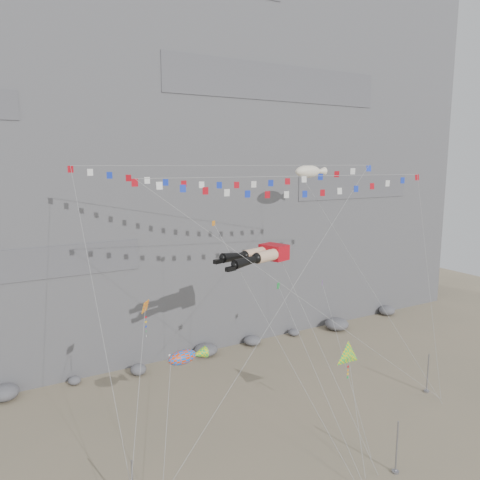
{
  "coord_description": "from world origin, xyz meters",
  "views": [
    {
      "loc": [
        -20.9,
        -27.54,
        21.26
      ],
      "look_at": [
        -0.18,
        9.0,
        14.18
      ],
      "focal_mm": 35.0,
      "sensor_mm": 36.0,
      "label": 1
    }
  ],
  "objects": [
    {
      "name": "harlequin_kite",
      "position": [
        -11.42,
        2.26,
        11.43
      ],
      "size": [
        4.89,
        8.29,
        14.14
      ],
      "color": "red",
      "rests_on": "ground"
    },
    {
      "name": "small_kite_a",
      "position": [
        -2.75,
        8.49,
        15.35
      ],
      "size": [
        2.99,
        16.77,
        22.78
      ],
      "color": "orange",
      "rests_on": "ground"
    },
    {
      "name": "flag_banner_lower",
      "position": [
        1.95,
        3.47,
        20.03
      ],
      "size": [
        26.12,
        7.05,
        24.25
      ],
      "color": "#B50B16",
      "rests_on": "ground"
    },
    {
      "name": "flag_banner_upper",
      "position": [
        -1.89,
        8.11,
        20.88
      ],
      "size": [
        24.57,
        16.52,
        27.1
      ],
      "color": "#B50B16",
      "rests_on": "ground"
    },
    {
      "name": "blimp_windsock",
      "position": [
        9.83,
        12.12,
        20.16
      ],
      "size": [
        6.05,
        16.1,
        25.52
      ],
      "color": "white",
      "rests_on": "ground"
    },
    {
      "name": "talus_boulders",
      "position": [
        0.0,
        17.0,
        0.6
      ],
      "size": [
        60.0,
        3.0,
        1.2
      ],
      "primitive_type": null,
      "color": "slate",
      "rests_on": "ground"
    },
    {
      "name": "anchor_pole_right",
      "position": [
        14.3,
        -0.76,
        1.86
      ],
      "size": [
        0.12,
        0.12,
        3.72
      ],
      "primitive_type": "cylinder",
      "color": "gray",
      "rests_on": "ground"
    },
    {
      "name": "ground",
      "position": [
        0.0,
        0.0,
        0.0
      ],
      "size": [
        120.0,
        120.0,
        0.0
      ],
      "primitive_type": "plane",
      "color": "gray",
      "rests_on": "ground"
    },
    {
      "name": "anchor_pole_center",
      "position": [
        2.84,
        -7.45,
        1.93
      ],
      "size": [
        0.12,
        0.12,
        3.86
      ],
      "primitive_type": "cylinder",
      "color": "gray",
      "rests_on": "ground"
    },
    {
      "name": "fish_windsock",
      "position": [
        -8.85,
        2.15,
        7.31
      ],
      "size": [
        6.13,
        7.29,
        10.6
      ],
      "color": "#E5400B",
      "rests_on": "ground"
    },
    {
      "name": "small_kite_b",
      "position": [
        6.5,
        5.16,
        9.82
      ],
      "size": [
        4.61,
        11.46,
        15.34
      ],
      "color": "purple",
      "rests_on": "ground"
    },
    {
      "name": "delta_kite",
      "position": [
        3.49,
        -1.75,
        6.24
      ],
      "size": [
        4.22,
        5.5,
        8.61
      ],
      "color": "yellow",
      "rests_on": "ground"
    },
    {
      "name": "cliff",
      "position": [
        0.0,
        32.0,
        25.0
      ],
      "size": [
        80.0,
        28.0,
        50.0
      ],
      "primitive_type": "cube",
      "color": "slate",
      "rests_on": "ground"
    },
    {
      "name": "small_kite_c",
      "position": [
        -0.01,
        2.79,
        11.06
      ],
      "size": [
        1.1,
        11.64,
        15.72
      ],
      "color": "green",
      "rests_on": "ground"
    },
    {
      "name": "legs_kite",
      "position": [
        -1.29,
        3.97,
        13.74
      ],
      "size": [
        7.33,
        13.03,
        18.03
      ],
      "rotation": [
        0.0,
        0.0,
        0.31
      ],
      "color": "#B50B16",
      "rests_on": "ground"
    }
  ]
}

